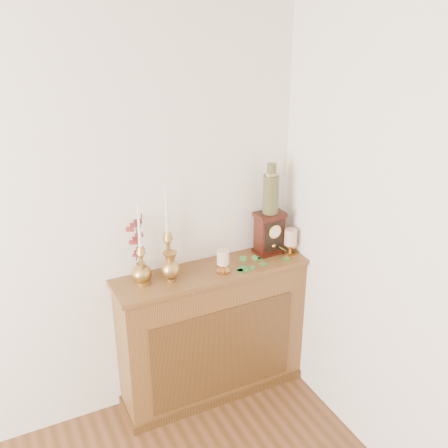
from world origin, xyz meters
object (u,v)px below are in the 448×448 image
candlestick_center (168,246)px  mantel_clock (269,233)px  candlestick_left (141,259)px  bud_vase (170,267)px  ceramic_vase (271,191)px  ginger_jar (137,249)px

candlestick_center → mantel_clock: (0.68, -0.03, -0.04)m
candlestick_left → bud_vase: (0.16, -0.03, -0.07)m
candlestick_center → mantel_clock: 0.68m
bud_vase → ceramic_vase: (0.70, 0.07, 0.33)m
candlestick_center → ceramic_vase: size_ratio=1.71×
candlestick_center → mantel_clock: candlestick_center is taller
ginger_jar → candlestick_center: bearing=-1.1°
ceramic_vase → candlestick_center: bearing=177.9°
candlestick_left → ceramic_vase: ceramic_vase is taller
ginger_jar → bud_vase: bearing=-31.2°
bud_vase → candlestick_center: bearing=75.0°
ceramic_vase → mantel_clock: bearing=-88.2°
bud_vase → ginger_jar: 0.22m
mantel_clock → ceramic_vase: 0.29m
candlestick_center → bud_vase: size_ratio=2.98×
candlestick_center → bud_vase: 0.13m
candlestick_center → ginger_jar: (-0.19, 0.00, 0.02)m
candlestick_left → ginger_jar: 0.07m
candlestick_center → ceramic_vase: bearing=-2.1°
mantel_clock → ceramic_vase: ceramic_vase is taller
ginger_jar → mantel_clock: bearing=-2.0°
ceramic_vase → bud_vase: bearing=-174.4°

